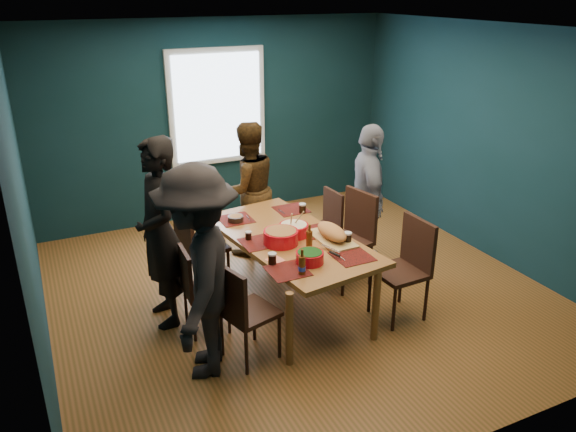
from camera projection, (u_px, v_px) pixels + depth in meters
name	position (u px, v px, depth m)	size (l,w,h in m)	color
room	(287.00, 162.00, 5.80)	(5.01, 5.01, 2.71)	brown
dining_table	(290.00, 243.00, 5.59)	(1.25, 2.11, 0.76)	brown
chair_left_far	(194.00, 240.00, 5.90)	(0.51, 0.51, 1.00)	black
chair_left_mid	(197.00, 284.00, 5.21)	(0.40, 0.40, 0.86)	black
chair_left_near	(241.00, 307.00, 4.75)	(0.52, 0.52, 0.93)	black
chair_right_far	(326.00, 221.00, 6.59)	(0.41, 0.41, 0.86)	black
chair_right_mid	(352.00, 231.00, 6.08)	(0.55, 0.55, 1.03)	black
chair_right_near	(408.00, 261.00, 5.44)	(0.48, 0.48, 1.01)	black
person_far_left	(160.00, 234.00, 5.23)	(0.67, 0.44, 1.84)	black
person_back	(247.00, 189.00, 6.69)	(0.79, 0.62, 1.63)	black
person_right	(368.00, 198.00, 6.34)	(0.99, 0.41, 1.69)	silver
person_near_left	(199.00, 274.00, 4.52)	(1.18, 0.68, 1.83)	black
bowl_salad	(281.00, 237.00, 5.39)	(0.34, 0.34, 0.14)	red
bowl_dumpling	(294.00, 229.00, 5.57)	(0.29, 0.29, 0.27)	red
bowl_herbs	(310.00, 257.00, 5.02)	(0.25, 0.25, 0.11)	red
cutting_board	(332.00, 233.00, 5.47)	(0.34, 0.70, 0.16)	#DCBB76
small_bowl	(236.00, 218.00, 5.90)	(0.16, 0.16, 0.07)	black
beer_bottle_a	(302.00, 265.00, 4.81)	(0.06, 0.06, 0.24)	#4A280D
beer_bottle_b	(309.00, 239.00, 5.30)	(0.06, 0.06, 0.23)	#4A280D
cola_glass_a	(272.00, 258.00, 4.99)	(0.08, 0.08, 0.11)	black
cola_glass_b	(348.00, 237.00, 5.40)	(0.08, 0.08, 0.11)	black
cola_glass_c	(302.00, 208.00, 6.13)	(0.08, 0.08, 0.11)	black
cola_glass_d	(248.00, 235.00, 5.48)	(0.06, 0.06, 0.09)	black
napkin_a	(317.00, 229.00, 5.73)	(0.16, 0.16, 0.00)	#F17E65
napkin_b	(275.00, 260.00, 5.09)	(0.14, 0.14, 0.00)	#F17E65
napkin_c	(353.00, 259.00, 5.10)	(0.14, 0.14, 0.00)	#F17E65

